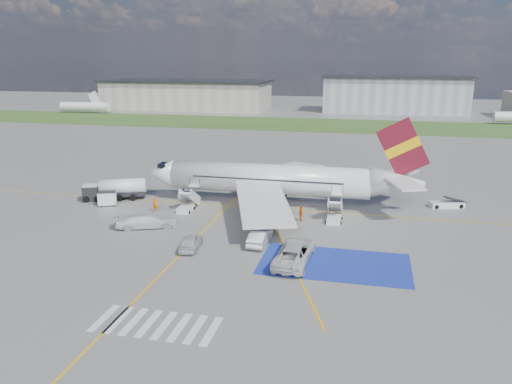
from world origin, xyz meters
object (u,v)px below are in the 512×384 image
at_px(belt_loader, 447,205).
at_px(gpu_cart, 107,199).
at_px(van_white_a, 295,249).
at_px(airliner, 280,180).
at_px(car_silver_b, 260,237).
at_px(fuel_tanker, 115,191).
at_px(car_silver_a, 191,242).
at_px(van_white_b, 147,219).

bearing_deg(belt_loader, gpu_cart, 174.44).
bearing_deg(van_white_a, gpu_cart, -23.15).
xyz_separation_m(airliner, gpu_cart, (-21.94, -5.42, -2.54)).
bearing_deg(gpu_cart, car_silver_b, -45.34).
bearing_deg(car_silver_b, gpu_cart, -20.57).
height_order(fuel_tanker, car_silver_a, fuel_tanker).
xyz_separation_m(gpu_cart, belt_loader, (43.21, 9.18, -0.51)).
distance_m(airliner, car_silver_b, 14.87).
bearing_deg(airliner, fuel_tanker, -173.48).
xyz_separation_m(car_silver_b, van_white_a, (4.19, -3.56, 0.42)).
bearing_deg(car_silver_b, belt_loader, -136.72).
height_order(fuel_tanker, van_white_a, fuel_tanker).
xyz_separation_m(airliner, car_silver_b, (0.53, -14.63, -2.59)).
xyz_separation_m(van_white_a, van_white_b, (-17.84, 5.81, -0.18)).
distance_m(fuel_tanker, car_silver_a, 22.13).
xyz_separation_m(fuel_tanker, car_silver_b, (22.85, -12.08, -0.38)).
bearing_deg(car_silver_a, van_white_b, -42.27).
bearing_deg(gpu_cart, belt_loader, -11.06).
height_order(airliner, fuel_tanker, airliner).
bearing_deg(belt_loader, van_white_a, -144.58).
relative_size(airliner, belt_loader, 7.64).
bearing_deg(belt_loader, car_silver_a, -159.64).
height_order(airliner, van_white_b, airliner).
bearing_deg(car_silver_b, fuel_tanker, -26.15).
height_order(fuel_tanker, belt_loader, fuel_tanker).
height_order(fuel_tanker, car_silver_b, fuel_tanker).
bearing_deg(car_silver_a, gpu_cart, -43.85).
relative_size(belt_loader, van_white_b, 0.90).
distance_m(car_silver_a, van_white_b, 8.76).
relative_size(car_silver_a, van_white_a, 0.68).
relative_size(airliner, van_white_b, 6.91).
relative_size(van_white_a, van_white_b, 1.22).
xyz_separation_m(airliner, van_white_a, (4.72, -18.20, -2.17)).
bearing_deg(fuel_tanker, van_white_b, -68.71).
relative_size(gpu_cart, car_silver_a, 0.60).
bearing_deg(van_white_a, fuel_tanker, -27.61).
bearing_deg(gpu_cart, fuel_tanker, 74.39).
height_order(belt_loader, car_silver_a, car_silver_a).
distance_m(airliner, fuel_tanker, 22.57).
bearing_deg(airliner, van_white_b, -136.64).
height_order(gpu_cart, car_silver_a, gpu_cart).
xyz_separation_m(fuel_tanker, van_white_a, (27.03, -15.64, 0.04)).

